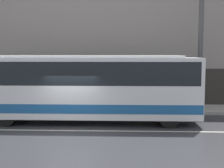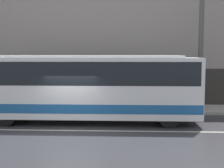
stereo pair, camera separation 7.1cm
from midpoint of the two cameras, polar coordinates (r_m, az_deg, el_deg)
The scene contains 6 objects.
ground_plane at distance 14.74m, azimuth -7.71°, elevation -8.43°, with size 60.00×60.00×0.00m, color #333338.
sidewalk at distance 19.96m, azimuth -4.94°, elevation -4.46°, with size 60.00×2.84×0.16m.
building_facade at distance 21.25m, azimuth -4.49°, elevation 9.29°, with size 60.00×0.35×10.24m.
lane_stripe at distance 14.74m, azimuth -7.71°, elevation -8.41°, with size 54.00×0.14×0.01m.
transit_bus at distance 16.15m, azimuth -5.50°, elevation -0.14°, with size 12.01×2.53×3.47m.
utility_pole_near at distance 19.44m, azimuth 16.02°, elevation 6.01°, with size 0.29×0.29×7.23m.
Camera 2 is at (2.62, -14.06, 3.55)m, focal length 50.00 mm.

